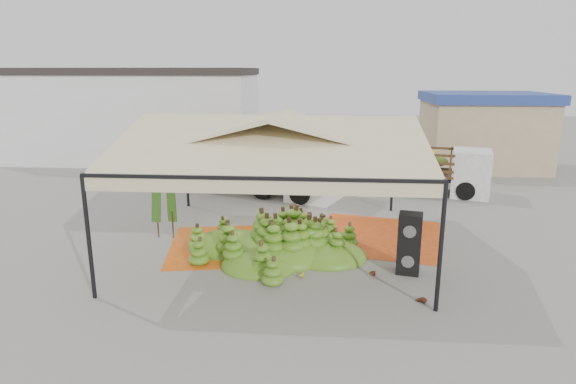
# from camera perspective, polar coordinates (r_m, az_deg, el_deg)

# --- Properties ---
(ground) EXTENTS (90.00, 90.00, 0.00)m
(ground) POSITION_cam_1_polar(r_m,az_deg,el_deg) (15.15, -1.21, -6.16)
(ground) COLOR slate
(ground) RESTS_ON ground
(canopy_tent) EXTENTS (8.10, 8.10, 4.00)m
(canopy_tent) POSITION_cam_1_polar(r_m,az_deg,el_deg) (14.34, -1.28, 6.30)
(canopy_tent) COLOR black
(canopy_tent) RESTS_ON ground
(building_white) EXTENTS (14.30, 6.30, 5.40)m
(building_white) POSITION_cam_1_polar(r_m,az_deg,el_deg) (30.48, -17.72, 8.77)
(building_white) COLOR silver
(building_white) RESTS_ON ground
(building_tan) EXTENTS (6.30, 5.30, 4.10)m
(building_tan) POSITION_cam_1_polar(r_m,az_deg,el_deg) (28.62, 22.09, 6.80)
(building_tan) COLOR tan
(building_tan) RESTS_ON ground
(tarp_left) EXTENTS (4.48, 4.33, 0.01)m
(tarp_left) POSITION_cam_1_polar(r_m,az_deg,el_deg) (15.13, -6.35, -6.25)
(tarp_left) COLOR orange
(tarp_left) RESTS_ON ground
(tarp_right) EXTENTS (4.73, 4.88, 0.01)m
(tarp_right) POSITION_cam_1_polar(r_m,az_deg,el_deg) (16.11, 10.51, -5.12)
(tarp_right) COLOR #DE5214
(tarp_right) RESTS_ON ground
(banana_heap) EXTENTS (7.02, 6.50, 1.21)m
(banana_heap) POSITION_cam_1_polar(r_m,az_deg,el_deg) (14.24, -1.10, -4.93)
(banana_heap) COLOR #3C7F1A
(banana_heap) RESTS_ON ground
(hand_yellow_a) EXTENTS (0.59, 0.55, 0.22)m
(hand_yellow_a) POSITION_cam_1_polar(r_m,az_deg,el_deg) (14.08, -5.34, -7.38)
(hand_yellow_a) COLOR #B59424
(hand_yellow_a) RESTS_ON ground
(hand_yellow_b) EXTENTS (0.39, 0.32, 0.17)m
(hand_yellow_b) POSITION_cam_1_polar(r_m,az_deg,el_deg) (12.84, 1.23, -9.63)
(hand_yellow_b) COLOR gold
(hand_yellow_b) RESTS_ON ground
(hand_red_a) EXTENTS (0.39, 0.33, 0.17)m
(hand_red_a) POSITION_cam_1_polar(r_m,az_deg,el_deg) (13.10, 9.69, -9.34)
(hand_red_a) COLOR #551D13
(hand_red_a) RESTS_ON ground
(hand_red_b) EXTENTS (0.52, 0.51, 0.18)m
(hand_red_b) POSITION_cam_1_polar(r_m,az_deg,el_deg) (11.86, 15.37, -12.26)
(hand_red_b) COLOR #5D2815
(hand_red_b) RESTS_ON ground
(hand_green) EXTENTS (0.54, 0.54, 0.19)m
(hand_green) POSITION_cam_1_polar(r_m,az_deg,el_deg) (13.94, -10.13, -7.84)
(hand_green) COLOR #55811B
(hand_green) RESTS_ON ground
(hanging_bunches) EXTENTS (3.24, 0.24, 0.20)m
(hanging_bunches) POSITION_cam_1_polar(r_m,az_deg,el_deg) (13.31, -3.19, 2.69)
(hanging_bunches) COLOR #557919
(hanging_bunches) RESTS_ON ground
(speaker_stack) EXTENTS (0.70, 0.64, 1.66)m
(speaker_stack) POSITION_cam_1_polar(r_m,az_deg,el_deg) (13.20, 14.18, -5.93)
(speaker_stack) COLOR black
(speaker_stack) RESTS_ON ground
(banana_leaves) EXTENTS (0.96, 1.36, 3.70)m
(banana_leaves) POSITION_cam_1_polar(r_m,az_deg,el_deg) (15.79, -14.84, -5.80)
(banana_leaves) COLOR #326F1D
(banana_leaves) RESTS_ON ground
(vendor) EXTENTS (0.64, 0.48, 1.59)m
(vendor) POSITION_cam_1_polar(r_m,az_deg,el_deg) (20.33, 0.59, 1.51)
(vendor) COLOR gray
(vendor) RESTS_ON ground
(truck_left) EXTENTS (7.40, 4.90, 2.41)m
(truck_left) POSITION_cam_1_polar(r_m,az_deg,el_deg) (21.06, -2.33, 3.87)
(truck_left) COLOR #4F381A
(truck_left) RESTS_ON ground
(truck_right) EXTENTS (6.05, 3.35, 1.97)m
(truck_right) POSITION_cam_1_polar(r_m,az_deg,el_deg) (22.09, 16.07, 3.09)
(truck_right) COLOR #4A3518
(truck_right) RESTS_ON ground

